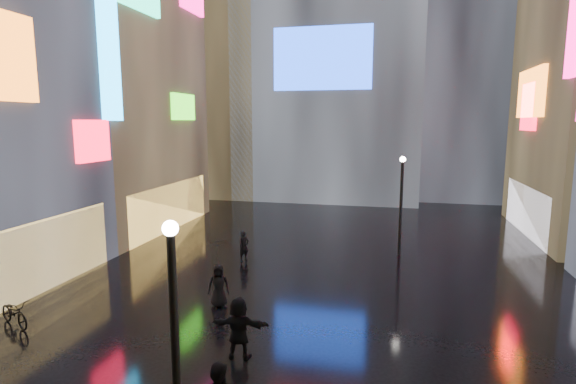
% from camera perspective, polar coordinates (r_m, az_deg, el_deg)
% --- Properties ---
extents(ground, '(140.00, 140.00, 0.00)m').
position_cam_1_polar(ground, '(21.45, 4.95, -10.02)').
color(ground, black).
rests_on(ground, ground).
extents(building_left_far, '(10.28, 12.00, 22.00)m').
position_cam_1_polar(building_left_far, '(32.42, -23.31, 15.36)').
color(building_left_far, black).
rests_on(building_left_far, ground).
extents(tower_flank_right, '(12.00, 12.00, 34.00)m').
position_cam_1_polar(tower_flank_right, '(47.58, 21.75, 20.51)').
color(tower_flank_right, black).
rests_on(tower_flank_right, ground).
extents(tower_flank_left, '(10.00, 10.00, 26.00)m').
position_cam_1_polar(tower_flank_left, '(45.73, -8.91, 16.42)').
color(tower_flank_left, black).
rests_on(tower_flank_left, ground).
extents(lamp_near, '(0.30, 0.30, 5.20)m').
position_cam_1_polar(lamp_near, '(9.09, -14.18, -17.52)').
color(lamp_near, black).
rests_on(lamp_near, ground).
extents(lamp_far, '(0.30, 0.30, 5.20)m').
position_cam_1_polar(lamp_far, '(23.94, 14.18, -0.98)').
color(lamp_far, black).
rests_on(lamp_far, ground).
extents(pedestrian_4, '(0.92, 0.72, 1.64)m').
position_cam_1_polar(pedestrian_4, '(17.50, -8.81, -11.68)').
color(pedestrian_4, black).
rests_on(pedestrian_4, ground).
extents(pedestrian_5, '(1.78, 0.72, 1.87)m').
position_cam_1_polar(pedestrian_5, '(13.89, -6.26, -16.80)').
color(pedestrian_5, black).
rests_on(pedestrian_5, ground).
extents(pedestrian_6, '(0.63, 0.66, 1.52)m').
position_cam_1_polar(pedestrian_6, '(22.79, -5.61, -6.88)').
color(pedestrian_6, black).
rests_on(pedestrian_6, ground).
extents(umbrella_2, '(1.48, 1.48, 0.95)m').
position_cam_1_polar(umbrella_2, '(17.09, -8.91, -7.59)').
color(umbrella_2, black).
rests_on(umbrella_2, pedestrian_4).
extents(bicycle, '(1.88, 1.25, 0.94)m').
position_cam_1_polar(bicycle, '(18.49, -31.41, -12.96)').
color(bicycle, black).
rests_on(bicycle, ground).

